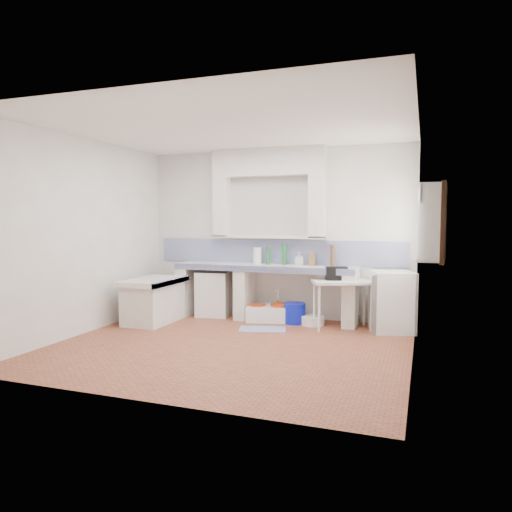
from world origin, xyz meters
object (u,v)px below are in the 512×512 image
(side_table, at_px, (342,305))
(stove, at_px, (214,294))
(sink, at_px, (275,314))
(fridge, at_px, (392,302))

(side_table, bearing_deg, stove, 150.57)
(sink, relative_size, fridge, 1.02)
(stove, xyz_separation_m, side_table, (2.23, -0.25, -0.01))
(stove, relative_size, fridge, 0.85)
(sink, bearing_deg, fridge, -18.42)
(stove, distance_m, fridge, 2.95)
(side_table, distance_m, fridge, 0.72)
(sink, xyz_separation_m, side_table, (1.12, -0.20, 0.26))
(stove, xyz_separation_m, fridge, (2.94, -0.17, 0.07))
(stove, relative_size, sink, 0.84)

